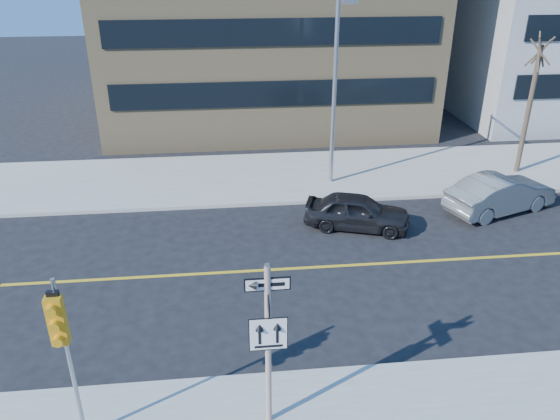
{
  "coord_description": "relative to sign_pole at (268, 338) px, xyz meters",
  "views": [
    {
      "loc": [
        -0.71,
        -11.45,
        9.68
      ],
      "look_at": [
        0.94,
        4.0,
        2.2
      ],
      "focal_mm": 35.0,
      "sensor_mm": 36.0,
      "label": 1
    }
  ],
  "objects": [
    {
      "name": "traffic_signal",
      "position": [
        -4.0,
        -0.15,
        0.59
      ],
      "size": [
        0.32,
        0.45,
        4.0
      ],
      "color": "gray",
      "rests_on": "near_sidewalk"
    },
    {
      "name": "parked_car_b",
      "position": [
        10.24,
        10.03,
        -1.67
      ],
      "size": [
        3.08,
        4.92,
        1.53
      ],
      "primitive_type": "imported",
      "rotation": [
        0.0,
        0.0,
        1.91
      ],
      "color": "slate",
      "rests_on": "ground"
    },
    {
      "name": "sign_pole",
      "position": [
        0.0,
        0.0,
        0.0
      ],
      "size": [
        0.92,
        0.92,
        4.06
      ],
      "color": "silver",
      "rests_on": "near_sidewalk"
    },
    {
      "name": "streetlight_a",
      "position": [
        4.0,
        13.27,
        2.32
      ],
      "size": [
        0.55,
        2.25,
        8.0
      ],
      "color": "gray",
      "rests_on": "far_sidewalk"
    },
    {
      "name": "street_tree_west",
      "position": [
        13.0,
        13.81,
        3.09
      ],
      "size": [
        1.8,
        1.8,
        6.35
      ],
      "color": "#3D2F24",
      "rests_on": "far_sidewalk"
    },
    {
      "name": "parked_car_a",
      "position": [
        4.18,
        9.23,
        -1.76
      ],
      "size": [
        2.74,
        4.27,
        1.35
      ],
      "primitive_type": "imported",
      "rotation": [
        0.0,
        0.0,
        1.26
      ],
      "color": "black",
      "rests_on": "ground"
    },
    {
      "name": "ground",
      "position": [
        0.0,
        2.51,
        -2.44
      ],
      "size": [
        120.0,
        120.0,
        0.0
      ],
      "primitive_type": "plane",
      "color": "black",
      "rests_on": "ground"
    }
  ]
}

